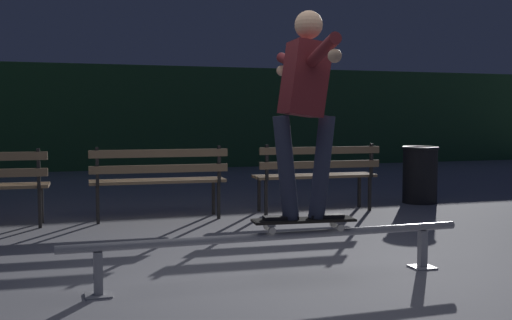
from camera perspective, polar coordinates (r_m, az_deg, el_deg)
name	(u,v)px	position (r m, az deg, el deg)	size (l,w,h in m)	color
ground_plane	(274,280)	(4.74, 1.63, -10.99)	(90.00, 90.00, 0.00)	gray
hedge_backdrop	(122,117)	(15.07, -12.22, 3.84)	(24.00, 1.20, 2.40)	#2D5B33
grind_rail	(274,242)	(4.66, 1.69, -7.59)	(3.12, 0.18, 0.37)	#9E9EA3
skateboard	(304,221)	(4.72, 4.40, -5.60)	(0.80, 0.27, 0.09)	black
skateboarder	(305,97)	(4.65, 4.50, 5.84)	(0.63, 1.40, 1.56)	black
park_bench_left_center	(159,175)	(7.41, -8.93, -1.37)	(1.62, 0.49, 0.88)	#282623
park_bench_right_center	(317,170)	(7.98, 5.62, -0.95)	(1.62, 0.49, 0.88)	#282623
trash_can	(420,174)	(9.08, 14.84, -1.25)	(0.52, 0.52, 0.80)	black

